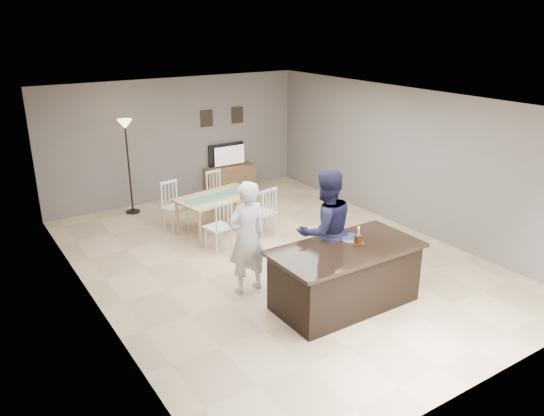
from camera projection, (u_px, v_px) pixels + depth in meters
floor at (275, 259)px, 9.10m from camera, size 8.00×8.00×0.00m
room_shell at (275, 165)px, 8.53m from camera, size 8.00×8.00×8.00m
kitchen_island at (345, 276)px, 7.53m from camera, size 2.15×1.10×0.90m
tv_console at (230, 179)px, 12.59m from camera, size 1.20×0.40×0.60m
television at (228, 155)px, 12.45m from camera, size 0.91×0.12×0.53m
tv_screen_glow at (230, 155)px, 12.38m from camera, size 0.78×0.00×0.78m
picture_frames at (222, 117)px, 12.23m from camera, size 1.10×0.02×0.38m
doorway at (154, 298)px, 5.33m from camera, size 0.00×2.10×2.65m
woman at (247, 238)px, 7.79m from camera, size 0.65×0.44×1.73m
man at (325, 231)px, 7.83m from camera, size 1.00×0.83×1.88m
birthday_cake at (358, 239)px, 7.51m from camera, size 0.16×0.16×0.25m
plate_stack at (350, 238)px, 7.64m from camera, size 0.28×0.28×0.04m
dining_table at (218, 202)px, 10.07m from camera, size 1.76×1.99×0.95m
floor_lamp at (126, 141)px, 10.76m from camera, size 0.30×0.30×1.99m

